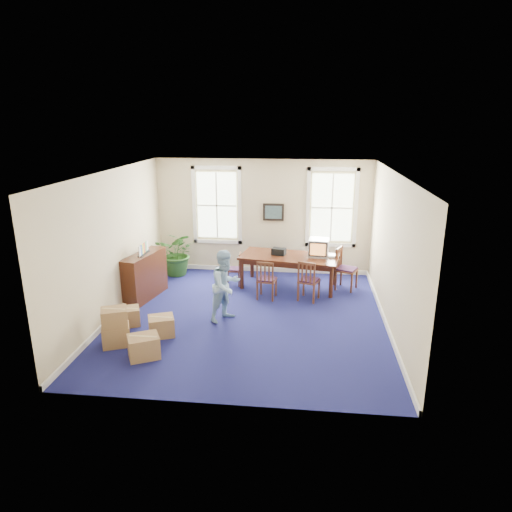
# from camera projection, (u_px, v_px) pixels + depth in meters

# --- Properties ---
(floor) EXTENTS (6.50, 6.50, 0.00)m
(floor) POSITION_uv_depth(u_px,v_px,m) (249.00, 317.00, 10.15)
(floor) COLOR navy
(floor) RESTS_ON ground
(ceiling) EXTENTS (6.50, 6.50, 0.00)m
(ceiling) POSITION_uv_depth(u_px,v_px,m) (248.00, 172.00, 9.23)
(ceiling) COLOR white
(ceiling) RESTS_ON ground
(wall_back) EXTENTS (6.50, 0.00, 6.50)m
(wall_back) POSITION_uv_depth(u_px,v_px,m) (263.00, 217.00, 12.78)
(wall_back) COLOR beige
(wall_back) RESTS_ON ground
(wall_front) EXTENTS (6.50, 0.00, 6.50)m
(wall_front) POSITION_uv_depth(u_px,v_px,m) (220.00, 309.00, 6.60)
(wall_front) COLOR beige
(wall_front) RESTS_ON ground
(wall_left) EXTENTS (0.00, 6.50, 6.50)m
(wall_left) POSITION_uv_depth(u_px,v_px,m) (113.00, 244.00, 10.01)
(wall_left) COLOR beige
(wall_left) RESTS_ON ground
(wall_right) EXTENTS (0.00, 6.50, 6.50)m
(wall_right) POSITION_uv_depth(u_px,v_px,m) (393.00, 253.00, 9.37)
(wall_right) COLOR beige
(wall_right) RESTS_ON ground
(baseboard_back) EXTENTS (6.00, 0.04, 0.12)m
(baseboard_back) POSITION_uv_depth(u_px,v_px,m) (263.00, 269.00, 13.20)
(baseboard_back) COLOR white
(baseboard_back) RESTS_ON ground
(baseboard_left) EXTENTS (0.04, 6.50, 0.12)m
(baseboard_left) POSITION_uv_depth(u_px,v_px,m) (120.00, 309.00, 10.45)
(baseboard_left) COLOR white
(baseboard_left) RESTS_ON ground
(baseboard_right) EXTENTS (0.04, 6.50, 0.12)m
(baseboard_right) POSITION_uv_depth(u_px,v_px,m) (385.00, 321.00, 9.82)
(baseboard_right) COLOR white
(baseboard_right) RESTS_ON ground
(window_left) EXTENTS (1.40, 0.12, 2.20)m
(window_left) POSITION_uv_depth(u_px,v_px,m) (217.00, 205.00, 12.81)
(window_left) COLOR white
(window_left) RESTS_ON ground
(window_right) EXTENTS (1.40, 0.12, 2.20)m
(window_right) POSITION_uv_depth(u_px,v_px,m) (332.00, 208.00, 12.48)
(window_right) COLOR white
(window_right) RESTS_ON ground
(wall_picture) EXTENTS (0.58, 0.06, 0.48)m
(wall_picture) POSITION_uv_depth(u_px,v_px,m) (273.00, 212.00, 12.66)
(wall_picture) COLOR black
(wall_picture) RESTS_ON ground
(conference_table) EXTENTS (2.65, 1.54, 0.85)m
(conference_table) POSITION_uv_depth(u_px,v_px,m) (289.00, 271.00, 11.88)
(conference_table) COLOR #411D0F
(conference_table) RESTS_ON ground
(crt_tv) EXTENTS (0.55, 0.59, 0.45)m
(crt_tv) POSITION_uv_depth(u_px,v_px,m) (319.00, 247.00, 11.67)
(crt_tv) COLOR #B7B7BC
(crt_tv) RESTS_ON conference_table
(game_console) EXTENTS (0.20, 0.24, 0.06)m
(game_console) POSITION_uv_depth(u_px,v_px,m) (332.00, 256.00, 11.64)
(game_console) COLOR white
(game_console) RESTS_ON conference_table
(equipment_bag) EXTENTS (0.39, 0.30, 0.17)m
(equipment_bag) POSITION_uv_depth(u_px,v_px,m) (279.00, 251.00, 11.82)
(equipment_bag) COLOR black
(equipment_bag) RESTS_ON conference_table
(chair_near_left) EXTENTS (0.50, 0.50, 0.98)m
(chair_near_left) POSITION_uv_depth(u_px,v_px,m) (267.00, 279.00, 11.11)
(chair_near_left) COLOR brown
(chair_near_left) RESTS_ON ground
(chair_near_right) EXTENTS (0.58, 0.58, 1.02)m
(chair_near_right) POSITION_uv_depth(u_px,v_px,m) (309.00, 280.00, 11.00)
(chair_near_right) COLOR brown
(chair_near_right) RESTS_ON ground
(chair_end_left) EXTENTS (0.40, 0.40, 0.87)m
(chair_end_left) POSITION_uv_depth(u_px,v_px,m) (233.00, 269.00, 12.04)
(chair_end_left) COLOR brown
(chair_end_left) RESTS_ON ground
(chair_end_right) EXTENTS (0.64, 0.64, 1.09)m
(chair_end_right) POSITION_uv_depth(u_px,v_px,m) (347.00, 269.00, 11.70)
(chair_end_right) COLOR brown
(chair_end_right) RESTS_ON ground
(man) EXTENTS (0.95, 0.98, 1.58)m
(man) POSITION_uv_depth(u_px,v_px,m) (226.00, 286.00, 9.83)
(man) COLOR #97BFDE
(man) RESTS_ON ground
(credenza) EXTENTS (0.71, 1.52, 1.15)m
(credenza) POSITION_uv_depth(u_px,v_px,m) (145.00, 275.00, 11.12)
(credenza) COLOR #411D0F
(credenza) RESTS_ON ground
(brochure_rack) EXTENTS (0.19, 0.64, 0.28)m
(brochure_rack) POSITION_uv_depth(u_px,v_px,m) (143.00, 247.00, 10.91)
(brochure_rack) COLOR #99999E
(brochure_rack) RESTS_ON credenza
(potted_plant) EXTENTS (1.23, 1.09, 1.27)m
(potted_plant) POSITION_uv_depth(u_px,v_px,m) (178.00, 253.00, 12.75)
(potted_plant) COLOR #224B1A
(potted_plant) RESTS_ON ground
(cardboard_boxes) EXTENTS (1.83, 1.83, 0.80)m
(cardboard_boxes) POSITION_uv_depth(u_px,v_px,m) (127.00, 324.00, 8.88)
(cardboard_boxes) COLOR #A2794C
(cardboard_boxes) RESTS_ON ground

